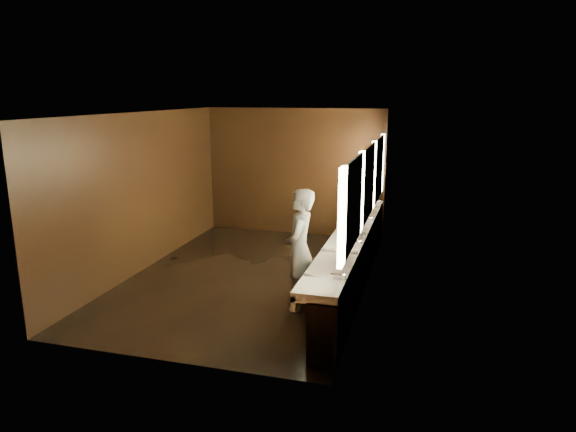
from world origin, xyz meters
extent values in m
plane|color=black|center=(0.00, 0.00, 0.00)|extent=(6.00, 6.00, 0.00)
cube|color=#2D2D2B|center=(0.00, 0.00, 2.80)|extent=(4.00, 6.00, 0.02)
cube|color=black|center=(0.00, 3.00, 1.40)|extent=(4.00, 0.02, 2.80)
cube|color=black|center=(0.00, -3.00, 1.40)|extent=(4.00, 0.02, 2.80)
cube|color=black|center=(-2.00, 0.00, 1.40)|extent=(0.02, 6.00, 2.80)
cube|color=black|center=(2.00, 0.00, 1.40)|extent=(0.02, 6.00, 2.80)
cube|color=black|center=(1.82, 0.00, 0.40)|extent=(0.36, 5.40, 0.81)
cube|color=white|center=(1.73, 0.00, 0.85)|extent=(0.55, 5.40, 0.12)
cube|color=white|center=(1.48, 0.00, 0.77)|extent=(0.06, 5.40, 0.18)
cylinder|color=silver|center=(1.91, -2.20, 0.99)|extent=(0.18, 0.04, 0.04)
cylinder|color=silver|center=(1.91, -0.73, 0.99)|extent=(0.18, 0.04, 0.04)
cylinder|color=silver|center=(1.91, 0.73, 0.99)|extent=(0.18, 0.04, 0.04)
cylinder|color=silver|center=(1.91, 2.20, 0.99)|extent=(0.18, 0.04, 0.04)
cube|color=#FEEEB8|center=(1.97, -2.40, 1.75)|extent=(0.06, 0.22, 1.15)
cube|color=white|center=(1.99, -1.60, 1.75)|extent=(0.03, 1.32, 1.15)
cube|color=#FEEEB8|center=(1.97, -0.80, 1.75)|extent=(0.06, 0.23, 1.15)
cube|color=white|center=(1.99, 0.00, 1.75)|extent=(0.03, 1.32, 1.15)
cube|color=#FEEEB8|center=(1.97, 0.80, 1.75)|extent=(0.06, 0.23, 1.15)
cube|color=white|center=(1.99, 1.60, 1.75)|extent=(0.03, 1.32, 1.15)
cube|color=#FEEEB8|center=(1.97, 2.40, 1.75)|extent=(0.06, 0.22, 1.15)
imported|color=#7C9EB9|center=(1.14, -1.04, 0.90)|extent=(0.46, 0.67, 1.80)
cylinder|color=black|center=(1.58, -0.65, 0.25)|extent=(0.42, 0.42, 0.50)
camera|label=1|loc=(2.87, -7.96, 3.12)|focal=32.00mm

